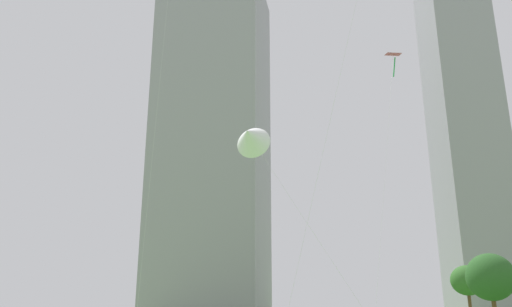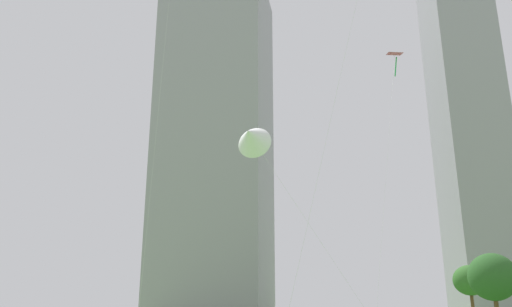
{
  "view_description": "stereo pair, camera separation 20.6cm",
  "coord_description": "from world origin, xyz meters",
  "px_view_note": "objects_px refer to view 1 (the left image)",
  "views": [
    {
      "loc": [
        8.39,
        -15.88,
        2.18
      ],
      "look_at": [
        2.19,
        10.11,
        10.34
      ],
      "focal_mm": 36.29,
      "sensor_mm": 36.0,
      "label": 1
    },
    {
      "loc": [
        8.59,
        -15.83,
        2.18
      ],
      "look_at": [
        2.19,
        10.11,
        10.34
      ],
      "focal_mm": 36.29,
      "sensor_mm": 36.0,
      "label": 2
    }
  ],
  "objects_px": {
    "distant_highrise_1": "(462,101)",
    "park_tree_0": "(467,281)",
    "kite_flying_0": "(250,137)",
    "park_tree_2": "(491,277)",
    "distant_highrise_0": "(213,142)",
    "kite_flying_2": "(393,58)"
  },
  "relations": [
    {
      "from": "kite_flying_0",
      "to": "distant_highrise_1",
      "type": "height_order",
      "value": "distant_highrise_1"
    },
    {
      "from": "kite_flying_0",
      "to": "distant_highrise_1",
      "type": "xyz_separation_m",
      "value": [
        31.66,
        94.39,
        38.32
      ]
    },
    {
      "from": "kite_flying_0",
      "to": "distant_highrise_1",
      "type": "relative_size",
      "value": 0.15
    },
    {
      "from": "park_tree_0",
      "to": "distant_highrise_0",
      "type": "relative_size",
      "value": 0.08
    },
    {
      "from": "kite_flying_0",
      "to": "park_tree_2",
      "type": "height_order",
      "value": "kite_flying_0"
    },
    {
      "from": "kite_flying_2",
      "to": "park_tree_0",
      "type": "height_order",
      "value": "kite_flying_2"
    },
    {
      "from": "park_tree_0",
      "to": "distant_highrise_1",
      "type": "height_order",
      "value": "distant_highrise_1"
    },
    {
      "from": "kite_flying_2",
      "to": "distant_highrise_0",
      "type": "height_order",
      "value": "distant_highrise_0"
    },
    {
      "from": "kite_flying_0",
      "to": "park_tree_0",
      "type": "relative_size",
      "value": 2.56
    },
    {
      "from": "kite_flying_0",
      "to": "distant_highrise_1",
      "type": "bearing_deg",
      "value": 71.46
    },
    {
      "from": "kite_flying_2",
      "to": "park_tree_0",
      "type": "bearing_deg",
      "value": 63.89
    },
    {
      "from": "park_tree_0",
      "to": "distant_highrise_0",
      "type": "height_order",
      "value": "distant_highrise_0"
    },
    {
      "from": "park_tree_2",
      "to": "distant_highrise_1",
      "type": "bearing_deg",
      "value": 80.39
    },
    {
      "from": "kite_flying_0",
      "to": "park_tree_0",
      "type": "height_order",
      "value": "kite_flying_0"
    },
    {
      "from": "distant_highrise_1",
      "to": "park_tree_0",
      "type": "bearing_deg",
      "value": -111.68
    },
    {
      "from": "kite_flying_0",
      "to": "distant_highrise_1",
      "type": "distance_m",
      "value": 106.68
    },
    {
      "from": "park_tree_0",
      "to": "park_tree_2",
      "type": "distance_m",
      "value": 9.41
    },
    {
      "from": "distant_highrise_0",
      "to": "distant_highrise_1",
      "type": "relative_size",
      "value": 0.77
    },
    {
      "from": "park_tree_2",
      "to": "distant_highrise_1",
      "type": "height_order",
      "value": "distant_highrise_1"
    },
    {
      "from": "kite_flying_2",
      "to": "distant_highrise_1",
      "type": "xyz_separation_m",
      "value": [
        20.51,
        88.33,
        30.01
      ]
    },
    {
      "from": "park_tree_0",
      "to": "park_tree_2",
      "type": "height_order",
      "value": "park_tree_2"
    },
    {
      "from": "kite_flying_2",
      "to": "distant_highrise_0",
      "type": "relative_size",
      "value": 0.29
    }
  ]
}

